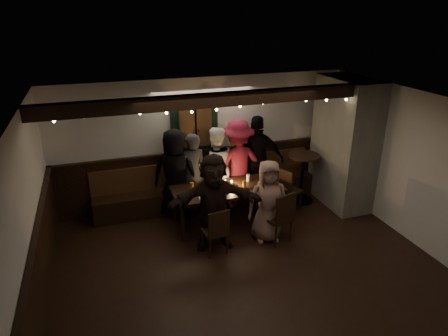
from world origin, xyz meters
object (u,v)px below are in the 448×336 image
object	(u,v)px
high_top	(302,172)
person_b	(192,174)
chair_end	(287,187)
person_d	(238,163)
person_a	(175,174)
dining_table	(227,191)
person_g	(268,201)
person_e	(257,160)
chair_near_right	(281,215)
chair_near_left	(217,229)
person_c	(215,168)
person_f	(214,202)

from	to	relation	value
high_top	person_b	bearing A→B (deg)	174.05
chair_end	high_top	xyz separation A→B (m)	(0.52, 0.32, 0.14)
chair_end	person_d	size ratio (longest dim) A/B	0.51
person_a	dining_table	bearing A→B (deg)	163.83
chair_end	person_g	size ratio (longest dim) A/B	0.62
dining_table	person_e	world-z (taller)	person_e
person_e	chair_near_right	bearing A→B (deg)	105.69
person_b	high_top	bearing A→B (deg)	166.12
person_e	person_g	size ratio (longest dim) A/B	1.25
dining_table	person_a	xyz separation A→B (m)	(-0.85, 0.64, 0.21)
dining_table	chair_near_left	distance (m)	1.08
chair_near_right	high_top	bearing A→B (deg)	49.58
person_c	person_g	world-z (taller)	person_c
chair_near_right	person_g	size ratio (longest dim) A/B	0.65
chair_near_right	person_g	xyz separation A→B (m)	(-0.17, 0.18, 0.20)
person_f	chair_near_left	bearing A→B (deg)	-91.13
person_g	chair_near_left	bearing A→B (deg)	-160.79
person_b	person_c	xyz separation A→B (m)	(0.50, 0.10, 0.02)
chair_near_left	person_c	bearing A→B (deg)	73.38
dining_table	chair_near_right	world-z (taller)	chair_near_right
dining_table	chair_end	distance (m)	1.28
person_f	person_g	bearing A→B (deg)	1.32
chair_near_left	chair_near_right	bearing A→B (deg)	-0.64
chair_near_left	chair_near_right	distance (m)	1.15
chair_near_left	high_top	size ratio (longest dim) A/B	0.81
person_d	person_f	distance (m)	1.64
person_e	person_g	distance (m)	1.54
dining_table	person_d	distance (m)	0.86
person_c	person_f	world-z (taller)	person_c
chair_near_left	high_top	distance (m)	2.65
person_c	person_a	bearing A→B (deg)	10.64
chair_near_left	person_f	world-z (taller)	person_f
chair_end	person_g	distance (m)	1.17
person_b	person_d	world-z (taller)	person_d
chair_end	person_e	size ratio (longest dim) A/B	0.50
person_g	person_d	bearing A→B (deg)	100.10
person_e	dining_table	bearing A→B (deg)	62.44
person_a	person_g	bearing A→B (deg)	154.13
chair_end	person_d	xyz separation A→B (m)	(-0.81, 0.61, 0.39)
dining_table	person_b	distance (m)	0.83
chair_near_left	person_g	size ratio (longest dim) A/B	0.56
person_e	person_b	bearing A→B (deg)	27.03
dining_table	person_b	xyz separation A→B (m)	(-0.51, 0.63, 0.16)
high_top	person_e	size ratio (longest dim) A/B	0.56
person_a	person_e	bearing A→B (deg)	-156.95
person_c	person_g	size ratio (longest dim) A/B	1.14
chair_near_left	person_c	distance (m)	1.78
person_b	dining_table	bearing A→B (deg)	121.12
chair_near_left	person_a	size ratio (longest dim) A/B	0.48
chair_near_left	person_b	distance (m)	1.60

